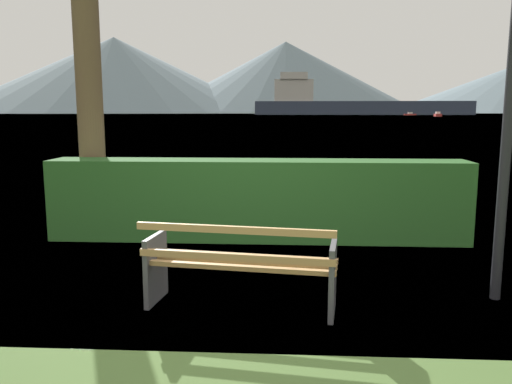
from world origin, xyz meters
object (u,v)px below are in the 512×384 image
(park_bench, at_px, (240,266))
(sailboat_mid, at_px, (438,115))
(cargo_ship_large, at_px, (345,103))
(fishing_boat_near, at_px, (410,114))

(park_bench, xyz_separation_m, sailboat_mid, (54.51, 182.23, 0.21))
(sailboat_mid, bearing_deg, park_bench, -106.65)
(cargo_ship_large, bearing_deg, fishing_boat_near, -54.06)
(park_bench, relative_size, cargo_ship_large, 0.02)
(park_bench, xyz_separation_m, fishing_boat_near, (59.09, 242.31, 0.09))
(sailboat_mid, bearing_deg, cargo_ship_large, 102.73)
(fishing_boat_near, bearing_deg, cargo_ship_large, 125.94)
(park_bench, distance_m, sailboat_mid, 190.21)
(fishing_boat_near, relative_size, sailboat_mid, 0.92)
(park_bench, height_order, sailboat_mid, sailboat_mid)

